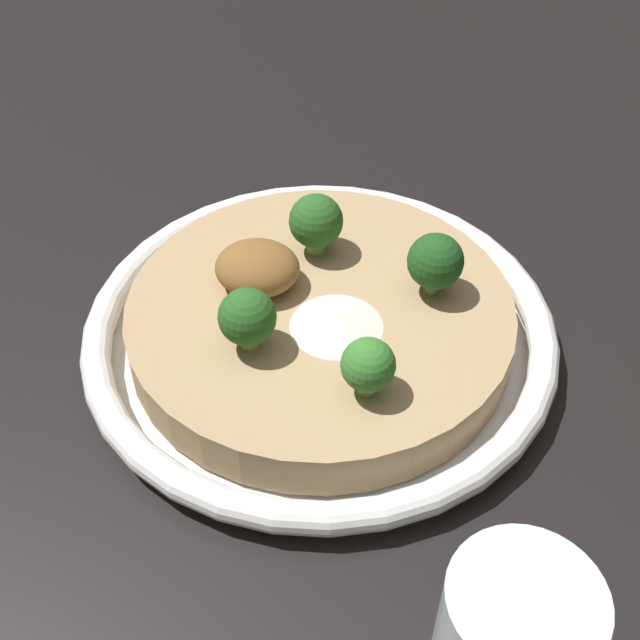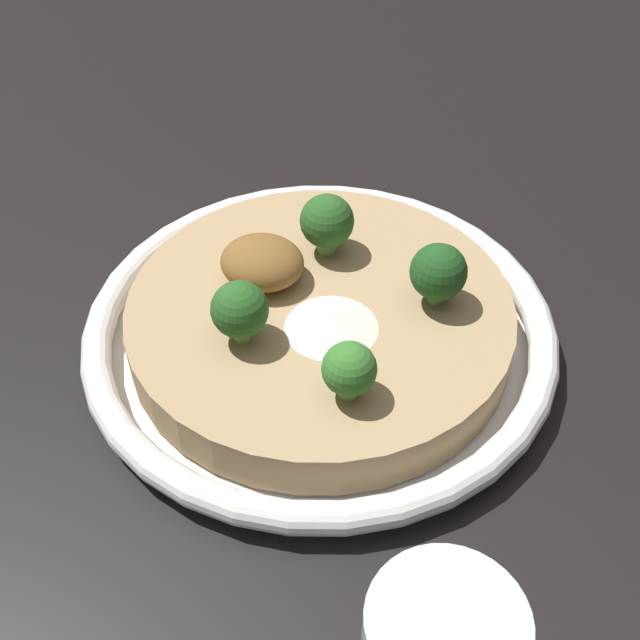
{
  "view_description": "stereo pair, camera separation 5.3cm",
  "coord_description": "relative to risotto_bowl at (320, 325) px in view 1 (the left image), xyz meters",
  "views": [
    {
      "loc": [
        0.06,
        -0.37,
        0.39
      ],
      "look_at": [
        0.0,
        0.0,
        0.02
      ],
      "focal_mm": 45.0,
      "sensor_mm": 36.0,
      "label": 1
    },
    {
      "loc": [
        0.11,
        -0.36,
        0.39
      ],
      "look_at": [
        0.0,
        0.0,
        0.02
      ],
      "focal_mm": 45.0,
      "sensor_mm": 36.0,
      "label": 2
    }
  ],
  "objects": [
    {
      "name": "risotto_bowl",
      "position": [
        0.0,
        0.0,
        0.0
      ],
      "size": [
        0.31,
        0.31,
        0.04
      ],
      "color": "white",
      "rests_on": "ground_plane"
    },
    {
      "name": "broccoli_back_left",
      "position": [
        -0.01,
        0.05,
        0.05
      ],
      "size": [
        0.04,
        0.04,
        0.04
      ],
      "color": "#668E47",
      "rests_on": "risotto_bowl"
    },
    {
      "name": "ground_plane",
      "position": [
        0.0,
        0.0,
        -0.02
      ],
      "size": [
        6.0,
        6.0,
        0.0
      ],
      "primitive_type": "plane",
      "color": "black"
    },
    {
      "name": "crispy_onion_garnish",
      "position": [
        -0.04,
        0.01,
        0.04
      ],
      "size": [
        0.06,
        0.05,
        0.03
      ],
      "color": "brown",
      "rests_on": "risotto_bowl"
    },
    {
      "name": "broccoli_front",
      "position": [
        -0.04,
        -0.05,
        0.04
      ],
      "size": [
        0.04,
        0.04,
        0.04
      ],
      "color": "#84A856",
      "rests_on": "risotto_bowl"
    },
    {
      "name": "broccoli_front_right",
      "position": [
        0.04,
        -0.07,
        0.04
      ],
      "size": [
        0.03,
        0.03,
        0.04
      ],
      "color": "#759E4C",
      "rests_on": "risotto_bowl"
    },
    {
      "name": "cheese_sprinkle",
      "position": [
        0.01,
        -0.02,
        0.03
      ],
      "size": [
        0.06,
        0.06,
        0.01
      ],
      "color": "white",
      "rests_on": "risotto_bowl"
    },
    {
      "name": "broccoli_right",
      "position": [
        0.07,
        0.02,
        0.05
      ],
      "size": [
        0.04,
        0.04,
        0.04
      ],
      "color": "#668E47",
      "rests_on": "risotto_bowl"
    }
  ]
}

